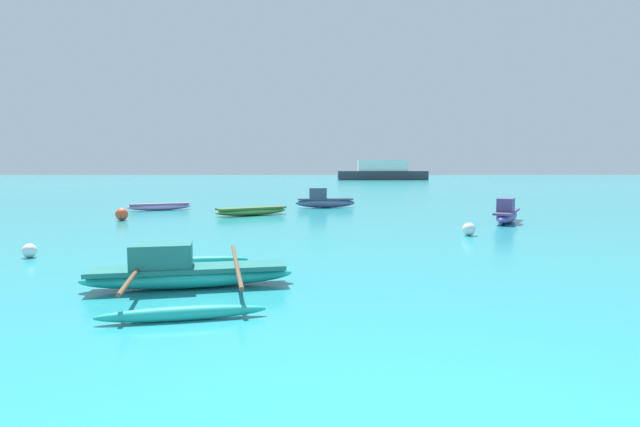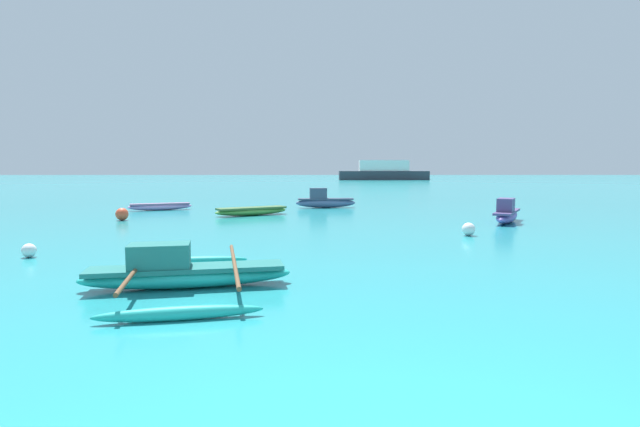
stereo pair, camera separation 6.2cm
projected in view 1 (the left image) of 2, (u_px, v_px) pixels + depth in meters
The scene contains 9 objects.
moored_boat_0 at pixel (324, 201), 25.67m from camera, with size 3.12×0.81×1.02m.
moored_boat_1 at pixel (252, 211), 21.68m from camera, with size 3.24×2.32×0.35m.
moored_boat_2 at pixel (160, 206), 24.19m from camera, with size 2.96×1.62×0.34m.
moored_boat_3 at pixel (507, 214), 18.90m from camera, with size 2.02×2.99×0.94m.
moored_boat_4 at pixel (185, 273), 8.76m from camera, with size 3.73×4.47×0.79m.
mooring_buoy_0 at pixel (122, 214), 19.62m from camera, with size 0.50×0.50×0.50m.
mooring_buoy_1 at pixel (30, 251), 11.66m from camera, with size 0.33×0.33×0.33m.
mooring_buoy_2 at pixel (469, 229), 15.33m from camera, with size 0.40×0.40×0.40m.
distant_ferry at pixel (382, 172), 77.94m from camera, with size 13.86×3.05×3.05m.
Camera 1 is at (-0.81, -2.42, 2.13)m, focal length 28.00 mm.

